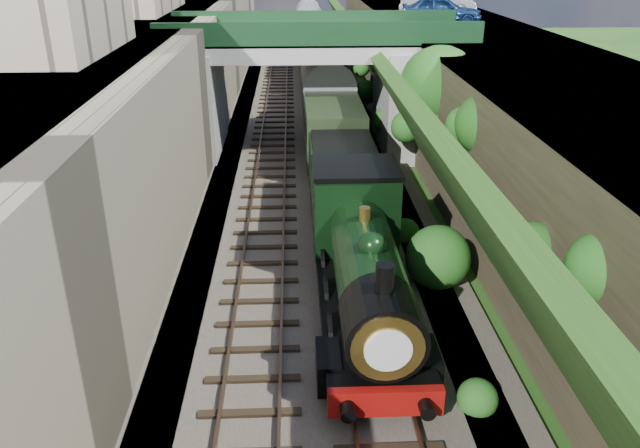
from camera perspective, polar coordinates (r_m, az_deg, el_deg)
The scene contains 16 objects.
trackbed at distance 31.76m, azimuth -0.90°, elevation 4.81°, with size 10.00×90.00×0.20m, color #473F38.
retaining_wall at distance 31.15m, azimuth -11.29°, elevation 10.49°, with size 1.00×90.00×7.00m, color #756B56.
street_plateau_left at distance 31.86m, azimuth -17.61°, elevation 10.13°, with size 6.00×90.00×7.00m, color #262628.
street_plateau_right at distance 32.56m, azimuth 16.28°, elevation 9.90°, with size 8.00×90.00×6.25m, color #262628.
embankment_slope at distance 29.02m, azimuth 9.31°, elevation 8.24°, with size 4.47×90.00×6.37m.
track_left at distance 31.72m, azimuth -4.53°, elevation 5.00°, with size 2.50×90.00×0.20m.
track_right at distance 31.77m, azimuth 1.27°, elevation 5.09°, with size 2.50×90.00×0.20m.
road_bridge at distance 34.63m, azimuth 0.45°, elevation 13.26°, with size 16.00×6.40×7.25m.
tree at distance 29.56m, azimuth 10.95°, elevation 12.08°, with size 3.60×3.80×6.60m.
car_blue at distance 40.03m, azimuth 11.03°, elevation 18.64°, with size 1.92×4.76×1.62m, color navy.
car_silver at distance 45.15m, azimuth 10.75°, elevation 19.27°, with size 1.78×5.10×1.68m, color #9A9A9F.
locomotive at distance 18.63m, azimuth 4.02°, elevation -3.81°, with size 3.10×10.22×3.83m.
tender at distance 25.43m, azimuth 2.21°, elevation 3.42°, with size 2.70×6.00×3.05m.
coach_front at distance 37.35m, azimuth 0.66°, elevation 10.89°, with size 2.90×18.00×3.70m.
coach_middle at distance 55.80m, azimuth -0.44°, elevation 15.31°, with size 2.90×18.00×3.70m.
coach_rear at distance 74.42m, azimuth -1.01°, elevation 17.52°, with size 2.90×18.00×3.70m.
Camera 1 is at (-0.83, -9.96, 10.60)m, focal length 35.00 mm.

